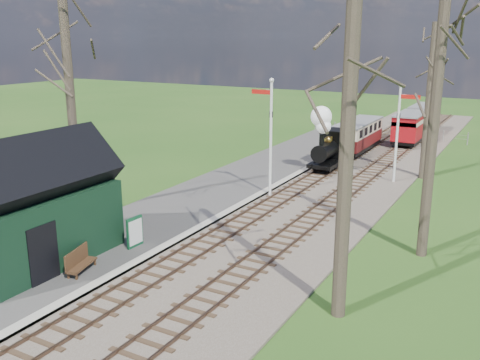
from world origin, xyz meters
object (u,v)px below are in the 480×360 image
(semaphore_far, at_px, (399,126))
(bench, at_px, (79,261))
(semaphore_near, at_px, (270,129))
(coach, at_px, (358,134))
(station_shed, at_px, (33,208))
(red_carriage_a, at_px, (410,127))
(locomotive, at_px, (329,142))
(person, at_px, (74,246))
(red_carriage_b, at_px, (424,118))
(sign_board, at_px, (135,232))

(semaphore_far, distance_m, bench, 19.30)
(semaphore_near, relative_size, coach, 0.96)
(coach, bearing_deg, station_shed, -99.78)
(semaphore_far, height_order, bench, semaphore_far)
(semaphore_near, bearing_deg, station_shed, -106.38)
(semaphore_far, height_order, red_carriage_a, semaphore_far)
(locomotive, bearing_deg, person, -99.14)
(red_carriage_b, xyz_separation_m, bench, (-4.98, -35.15, -0.81))
(locomotive, height_order, red_carriage_b, locomotive)
(locomotive, xyz_separation_m, sign_board, (-2.14, -15.96, -1.08))
(station_shed, distance_m, semaphore_far, 20.01)
(semaphore_near, bearing_deg, person, -100.82)
(red_carriage_b, height_order, person, red_carriage_b)
(locomotive, bearing_deg, red_carriage_b, 80.96)
(bench, bearing_deg, locomotive, 82.81)
(semaphore_near, height_order, bench, semaphore_near)
(red_carriage_b, bearing_deg, bench, -98.06)
(coach, height_order, sign_board, coach)
(bench, bearing_deg, semaphore_near, 82.29)
(locomotive, relative_size, bench, 2.67)
(semaphore_far, relative_size, red_carriage_b, 1.21)
(station_shed, bearing_deg, person, 21.53)
(coach, distance_m, red_carriage_a, 5.51)
(semaphore_near, distance_m, bench, 12.36)
(red_carriage_a, bearing_deg, red_carriage_b, 90.00)
(sign_board, bearing_deg, locomotive, 82.36)
(red_carriage_a, bearing_deg, coach, -118.14)
(semaphore_near, distance_m, person, 11.99)
(semaphore_near, relative_size, sign_board, 5.12)
(semaphore_near, bearing_deg, red_carriage_a, 79.27)
(semaphore_far, relative_size, sign_board, 4.71)
(locomotive, xyz_separation_m, coach, (0.01, 6.06, -0.50))
(coach, xyz_separation_m, red_carriage_b, (2.60, 10.36, 0.01))
(semaphore_near, xyz_separation_m, bench, (-1.61, -11.87, -3.03))
(red_carriage_a, height_order, person, red_carriage_a)
(red_carriage_a, distance_m, person, 29.78)
(red_carriage_b, bearing_deg, coach, -104.09)
(coach, xyz_separation_m, sign_board, (-2.15, -22.02, -0.58))
(bench, height_order, person, person)
(locomotive, bearing_deg, red_carriage_a, 76.55)
(semaphore_far, bearing_deg, sign_board, -113.37)
(station_shed, bearing_deg, bench, 3.88)
(red_carriage_a, relative_size, red_carriage_b, 1.00)
(red_carriage_b, bearing_deg, person, -99.09)
(semaphore_far, xyz_separation_m, sign_board, (-6.53, -15.10, -2.54))
(sign_board, bearing_deg, red_carriage_a, 79.97)
(locomotive, xyz_separation_m, red_carriage_b, (2.61, 16.42, -0.49))
(person, bearing_deg, locomotive, -15.26)
(station_shed, bearing_deg, coach, 80.22)
(sign_board, bearing_deg, semaphore_far, 66.63)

